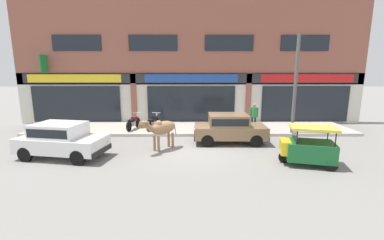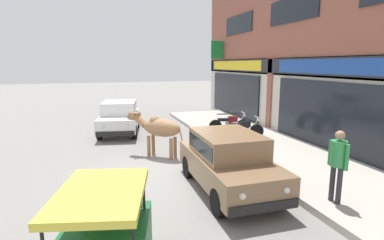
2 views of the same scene
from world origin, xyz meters
name	(u,v)px [view 1 (image 1 of 2)]	position (x,y,z in m)	size (l,w,h in m)	color
ground_plane	(192,149)	(0.00, 0.00, 0.00)	(90.00, 90.00, 0.00)	gray
sidewalk	(191,128)	(0.00, 3.96, 0.08)	(19.00, 3.52, 0.16)	#B7AFA3
shop_building	(191,61)	(-0.01, 5.98, 4.19)	(23.00, 1.40, 8.83)	#8E5142
cow	(162,128)	(-1.35, -0.08, 1.01)	(1.62, 1.73, 1.61)	#936B47
car_0	(229,127)	(1.88, 1.01, 0.81)	(3.64, 1.66, 1.46)	black
car_1	(61,139)	(-5.41, -1.10, 0.81)	(3.79, 2.19, 1.46)	black
auto_rickshaw	(308,148)	(4.44, -2.01, 0.66)	(2.13, 1.54, 1.52)	black
motorcycle_0	(133,122)	(-3.44, 3.49, 0.55)	(0.63, 1.80, 0.88)	black
motorcycle_1	(153,122)	(-2.28, 3.50, 0.55)	(0.68, 1.78, 0.88)	black
pedestrian	(254,114)	(3.53, 2.81, 1.15)	(0.50, 0.32, 1.60)	#2D2D33
utility_pole	(295,85)	(5.62, 2.50, 2.83)	(0.18, 0.18, 5.33)	#595651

